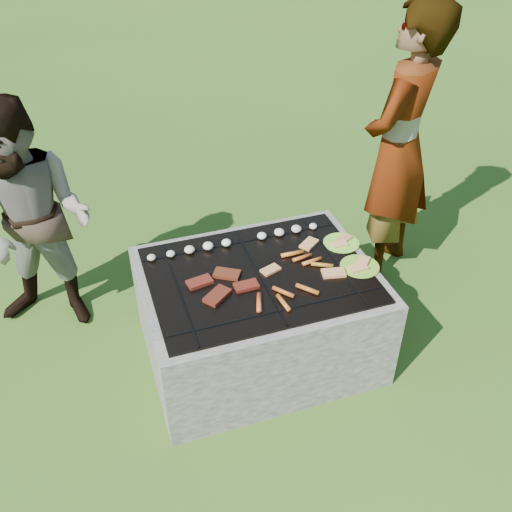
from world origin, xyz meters
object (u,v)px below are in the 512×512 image
Objects in this scene: plate_near at (360,266)px; bystander at (34,223)px; plate_far at (341,243)px; cook at (398,149)px; fire_pit at (259,318)px.

bystander is (-1.71, 0.83, 0.14)m from plate_near.
bystander reaches higher than plate_far.
plate_near is 0.18× the size of bystander.
bystander is at bearing 161.07° from plate_far.
plate_far is at bearing 5.17° from bystander.
cook is 1.25× the size of bystander.
cook is at bearing 36.43° from plate_far.
fire_pit is 1.42m from bystander.
cook is (1.14, 0.55, 0.65)m from fire_pit.
cook reaches higher than plate_near.
plate_near is 0.94m from cook.
plate_far is 0.24m from plate_near.
plate_near reaches higher than plate_far.
plate_far is at bearing 90.07° from plate_near.
bystander is at bearing 154.19° from plate_near.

